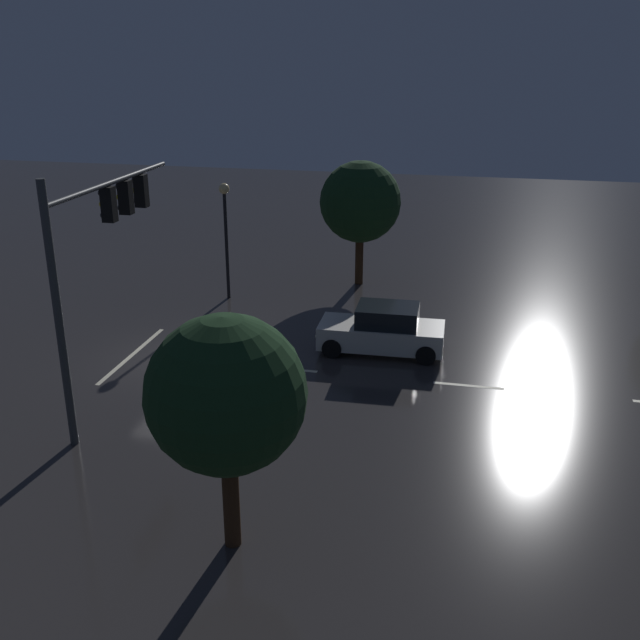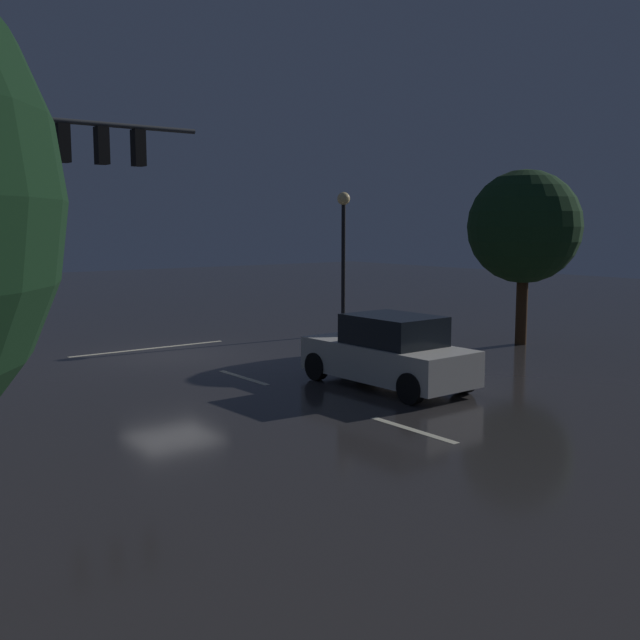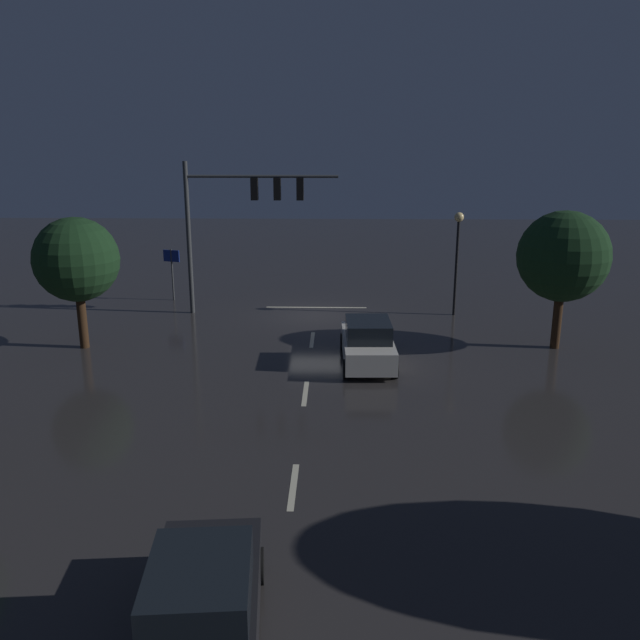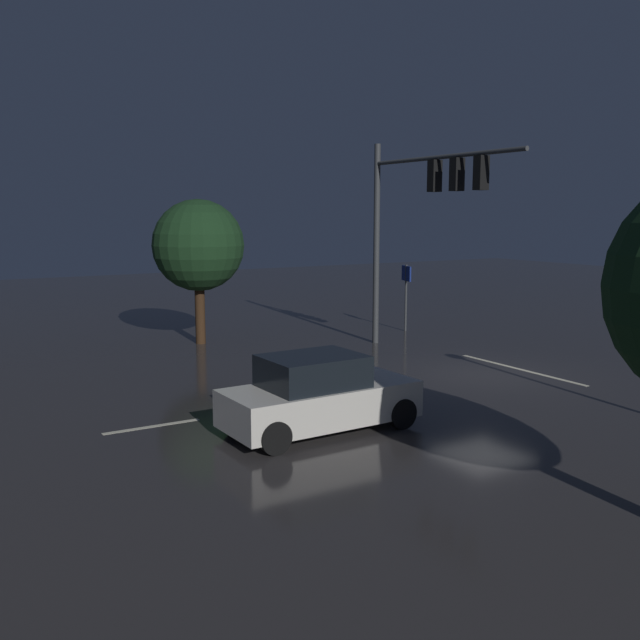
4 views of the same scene
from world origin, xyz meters
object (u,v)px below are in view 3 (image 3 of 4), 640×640
route_sign (172,263)px  traffic_signal_assembly (240,207)px  car_approaching (368,343)px  tree_right_far (76,260)px  street_lamp_left_kerb (458,244)px  car_distant (202,608)px  tree_left_near (563,257)px

route_sign → traffic_signal_assembly: bearing=147.6°
car_approaching → tree_right_far: 11.73m
traffic_signal_assembly → street_lamp_left_kerb: size_ratio=1.47×
car_approaching → street_lamp_left_kerb: bearing=-121.7°
traffic_signal_assembly → street_lamp_left_kerb: 10.22m
street_lamp_left_kerb → route_sign: (14.11, -2.62, -1.49)m
traffic_signal_assembly → car_approaching: 10.14m
street_lamp_left_kerb → route_sign: size_ratio=1.81×
car_distant → tree_left_near: (-10.89, -16.42, 2.90)m
street_lamp_left_kerb → tree_left_near: bearing=122.0°
car_distant → tree_right_far: 18.07m
traffic_signal_assembly → car_distant: traffic_signal_assembly is taller
car_distant → street_lamp_left_kerb: street_lamp_left_kerb is taller
traffic_signal_assembly → tree_right_far: size_ratio=1.37×
traffic_signal_assembly → route_sign: traffic_signal_assembly is taller
route_sign → tree_left_near: size_ratio=0.49×
route_sign → tree_right_far: 8.46m
street_lamp_left_kerb → route_sign: 14.43m
car_approaching → street_lamp_left_kerb: 8.85m
street_lamp_left_kerb → tree_right_far: bearing=19.3°
traffic_signal_assembly → tree_left_near: 14.28m
car_distant → street_lamp_left_kerb: size_ratio=0.92×
traffic_signal_assembly → car_distant: (-2.36, 21.55, -4.29)m
traffic_signal_assembly → route_sign: (4.02, -2.56, -3.15)m
route_sign → tree_right_far: bearing=78.8°
street_lamp_left_kerb → route_sign: street_lamp_left_kerb is taller
traffic_signal_assembly → route_sign: bearing=-32.4°
tree_left_near → tree_right_far: size_ratio=1.05×
street_lamp_left_kerb → tree_right_far: tree_right_far is taller
car_distant → route_sign: size_ratio=1.67×
tree_right_far → tree_left_near: bearing=-178.6°
car_distant → car_approaching: bearing=-102.9°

